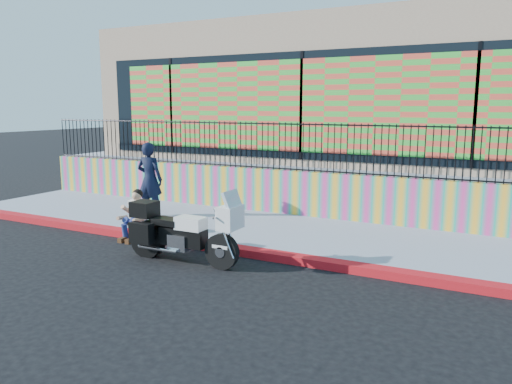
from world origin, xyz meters
The scene contains 10 objects.
ground centered at (0.00, 0.00, 0.00)m, with size 90.00×90.00×0.00m, color black.
red_curb centered at (0.00, 0.00, 0.07)m, with size 16.00×0.30×0.15m, color #AD140C.
sidewalk centered at (0.00, 1.65, 0.07)m, with size 16.00×3.00×0.15m, color gray.
mural_wall centered at (0.00, 3.25, 0.70)m, with size 16.00×0.20×1.10m, color #DE3A8E.
metal_fence centered at (0.00, 3.25, 1.85)m, with size 15.80×0.04×1.20m, color black, non-canonical shape.
elevated_platform centered at (0.00, 8.35, 0.62)m, with size 16.00×10.00×1.25m, color gray.
storefront_building centered at (0.00, 8.13, 3.25)m, with size 14.00×8.06×4.00m.
police_motorcycle centered at (-0.26, -0.92, 0.60)m, with size 2.30×0.76×1.43m.
police_officer centered at (-2.87, 1.40, 1.07)m, with size 0.67×0.44×1.84m, color black.
seated_man centered at (-2.09, -0.10, 0.45)m, with size 0.54×0.71×1.06m.
Camera 1 is at (5.06, -8.16, 2.85)m, focal length 35.00 mm.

